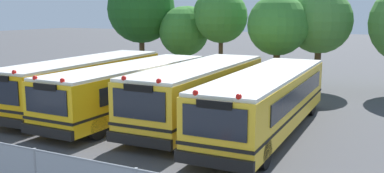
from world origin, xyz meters
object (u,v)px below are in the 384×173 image
at_px(school_bus_2, 200,91).
at_px(school_bus_3, 267,99).
at_px(tree_0, 142,10).
at_px(tree_3, 280,26).
at_px(school_bus_0, 85,81).
at_px(tree_2, 219,15).
at_px(tree_4, 321,22).
at_px(school_bus_1, 131,88).
at_px(tree_1, 185,30).

distance_m(school_bus_2, school_bus_3, 3.07).
height_order(tree_0, tree_3, tree_0).
distance_m(school_bus_0, school_bus_3, 9.51).
bearing_deg(tree_3, tree_0, 171.06).
bearing_deg(tree_2, school_bus_0, -104.29).
relative_size(school_bus_3, tree_4, 1.81).
distance_m(school_bus_3, tree_0, 17.40).
xyz_separation_m(school_bus_1, school_bus_2, (3.39, 0.30, 0.08)).
xyz_separation_m(school_bus_0, tree_1, (-0.11, 11.14, 2.14)).
xyz_separation_m(school_bus_3, tree_4, (-0.02, 10.92, 2.80)).
bearing_deg(school_bus_2, tree_3, -97.20).
relative_size(school_bus_0, tree_4, 1.72).
xyz_separation_m(tree_3, tree_4, (2.06, 1.71, 0.19)).
height_order(school_bus_0, tree_4, tree_4).
distance_m(tree_0, tree_4, 13.06).
relative_size(school_bus_0, tree_0, 1.43).
xyz_separation_m(school_bus_1, tree_2, (-0.34, 11.02, 3.22)).
bearing_deg(school_bus_2, school_bus_1, 4.20).
bearing_deg(tree_0, school_bus_3, -39.93).
bearing_deg(tree_4, school_bus_1, -120.18).
bearing_deg(tree_1, tree_3, -15.78).
relative_size(school_bus_3, tree_3, 1.93).
distance_m(tree_0, tree_2, 6.28).
relative_size(school_bus_1, tree_1, 2.04).
xyz_separation_m(tree_1, tree_2, (2.83, -0.47, 1.04)).
height_order(school_bus_0, tree_0, tree_0).
bearing_deg(tree_3, school_bus_0, -129.54).
height_order(tree_1, tree_2, tree_2).
relative_size(school_bus_1, tree_4, 1.71).
height_order(tree_1, tree_4, tree_4).
xyz_separation_m(school_bus_0, school_bus_2, (6.44, -0.05, 0.04)).
height_order(school_bus_2, school_bus_3, school_bus_2).
relative_size(school_bus_3, tree_2, 1.80).
distance_m(school_bus_3, tree_1, 15.03).
xyz_separation_m(school_bus_0, tree_0, (-3.55, 10.73, 3.52)).
relative_size(tree_3, tree_4, 0.94).
bearing_deg(school_bus_1, tree_3, -113.87).
bearing_deg(school_bus_2, tree_1, -60.59).
distance_m(school_bus_1, tree_3, 10.67).
xyz_separation_m(school_bus_0, school_bus_3, (9.51, -0.20, -0.02)).
bearing_deg(tree_4, school_bus_0, -131.53).
bearing_deg(school_bus_0, school_bus_2, 177.85).
relative_size(tree_2, tree_3, 1.07).
distance_m(tree_1, tree_2, 3.05).
bearing_deg(school_bus_0, school_bus_1, 171.65).
bearing_deg(tree_3, school_bus_1, -115.08).
bearing_deg(tree_4, tree_1, 177.48).
distance_m(tree_2, tree_3, 5.03).
distance_m(school_bus_3, tree_3, 9.79).
height_order(school_bus_1, tree_0, tree_0).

